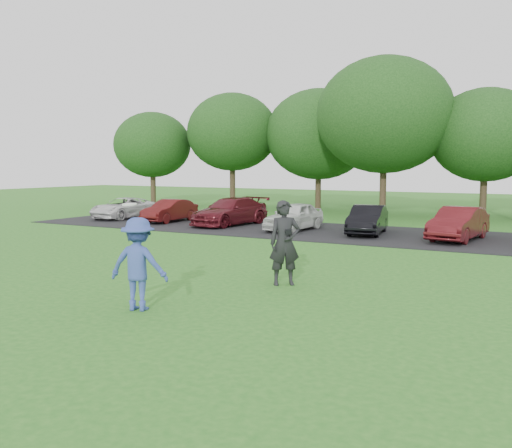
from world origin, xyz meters
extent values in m
plane|color=#25691E|center=(0.00, 0.00, 0.00)|extent=(100.00, 100.00, 0.00)
cube|color=black|center=(0.00, 13.00, 0.01)|extent=(32.00, 6.50, 0.03)
imported|color=#384CA0|center=(-0.24, -0.77, 0.90)|extent=(1.30, 0.95, 1.80)
cylinder|color=white|center=(-0.28, -0.95, 2.07)|extent=(0.27, 0.27, 0.04)
imported|color=black|center=(1.22, 2.67, 0.99)|extent=(0.86, 0.82, 1.99)
cube|color=black|center=(1.40, 2.49, 1.29)|extent=(0.17, 0.16, 0.10)
imported|color=silver|center=(-13.27, 13.35, 0.57)|extent=(1.84, 3.88, 1.07)
imported|color=#4F1111|center=(-10.08, 13.06, 0.57)|extent=(1.16, 3.30, 1.09)
imported|color=#59131B|center=(-6.73, 13.22, 0.66)|extent=(2.34, 4.53, 1.25)
imported|color=silver|center=(-3.23, 12.72, 0.63)|extent=(1.58, 3.57, 1.20)
imported|color=black|center=(-0.08, 12.94, 0.60)|extent=(1.74, 3.63, 1.15)
imported|color=#581317|center=(3.45, 12.76, 0.64)|extent=(1.77, 3.85, 1.22)
cylinder|color=#38281C|center=(-18.00, 21.60, 1.10)|extent=(0.36, 0.36, 2.20)
ellipsoid|color=#214C19|center=(-18.00, 21.60, 4.15)|extent=(5.20, 5.20, 4.42)
cylinder|color=#38281C|center=(-12.50, 23.00, 1.35)|extent=(0.36, 0.36, 2.70)
ellipsoid|color=#214C19|center=(-12.50, 23.00, 4.93)|extent=(5.94, 5.94, 5.05)
cylinder|color=#38281C|center=(-7.00, 24.40, 1.10)|extent=(0.36, 0.36, 2.20)
ellipsoid|color=#214C19|center=(-7.00, 24.40, 4.71)|extent=(6.68, 6.68, 5.68)
cylinder|color=#38281C|center=(-2.00, 21.60, 1.35)|extent=(0.36, 0.36, 2.70)
ellipsoid|color=#214C19|center=(-2.00, 21.60, 5.48)|extent=(7.42, 7.42, 6.31)
cylinder|color=#38281C|center=(3.00, 23.00, 1.10)|extent=(0.36, 0.36, 2.20)
ellipsoid|color=#214C19|center=(3.00, 23.00, 4.36)|extent=(5.76, 5.76, 4.90)
camera|label=1|loc=(6.98, -9.19, 2.81)|focal=40.00mm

